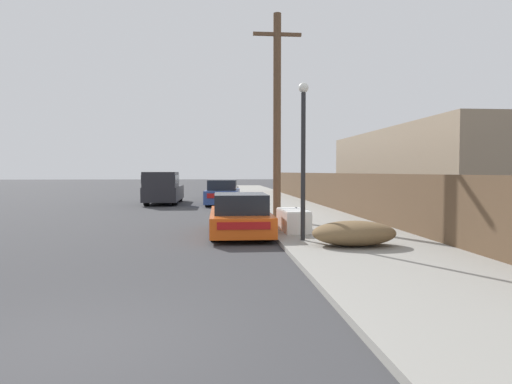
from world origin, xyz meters
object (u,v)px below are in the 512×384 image
Objects in this scene: utility_pole at (277,114)px; car_parked_far at (225,190)px; parked_sports_car_red at (240,216)px; pickup_truck at (163,188)px; discarded_fridge at (293,220)px; brush_pile at (354,233)px; street_lamp at (303,148)px; car_parked_mid at (223,193)px.

car_parked_far is at bearing 95.83° from utility_pole.
pickup_truck is (-3.81, 13.42, 0.37)m from parked_sports_car_red.
utility_pole is at bearing 64.50° from parked_sports_car_red.
brush_pile is (1.00, -2.88, -0.02)m from discarded_fridge.
street_lamp is 2.56m from brush_pile.
discarded_fridge is 0.40× the size of parked_sports_car_red.
street_lamp is (1.54, -2.03, 1.96)m from parked_sports_car_red.
parked_sports_car_red is 12.64m from car_parked_mid.
discarded_fridge is at bearing -77.08° from car_parked_mid.
street_lamp is at bearing -52.31° from parked_sports_car_red.
brush_pile is (6.42, -16.42, -0.53)m from pickup_truck.
street_lamp reaches higher than discarded_fridge.
utility_pole is (1.57, 3.22, 3.49)m from parked_sports_car_red.
utility_pole reaches higher than brush_pile.
pickup_truck reaches higher than discarded_fridge.
brush_pile is at bearing 111.92° from pickup_truck.
street_lamp is at bearing 137.89° from brush_pile.
utility_pole is at bearing 118.34° from pickup_truck.
pickup_truck is (-5.42, 13.54, 0.50)m from discarded_fridge.
car_parked_mid is 0.61× the size of utility_pole.
discarded_fridge is 0.40× the size of car_parked_far.
brush_pile is (1.07, -0.97, -2.11)m from street_lamp.
parked_sports_car_red is 13.96m from pickup_truck.
discarded_fridge is at bearing -3.63° from parked_sports_car_red.
car_parked_far is at bearing 90.64° from parked_sports_car_red.
car_parked_mid reaches higher than discarded_fridge.
brush_pile is at bearing -80.44° from utility_pole.
discarded_fridge is 0.33× the size of pickup_truck.
utility_pole reaches higher than discarded_fridge.
car_parked_mid is (-1.92, 12.75, 0.23)m from discarded_fridge.
pickup_truck is (-3.51, 0.79, 0.27)m from car_parked_mid.
discarded_fridge is 0.44× the size of street_lamp.
car_parked_far is at bearing 92.96° from discarded_fridge.
utility_pole is 5.47m from street_lamp.
car_parked_mid is 1.03× the size of car_parked_far.
parked_sports_car_red is 0.99× the size of car_parked_far.
utility_pole is 3.71× the size of brush_pile.
car_parked_mid is 15.90m from brush_pile.
parked_sports_car_red is 0.83× the size of pickup_truck.
pickup_truck is 11.95m from utility_pole.
parked_sports_car_red is (-1.62, 0.12, 0.13)m from discarded_fridge.
discarded_fridge is 19.41m from car_parked_far.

